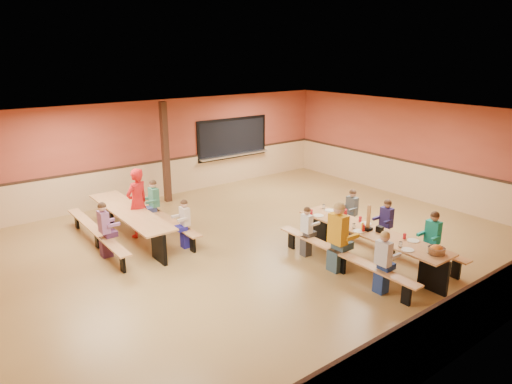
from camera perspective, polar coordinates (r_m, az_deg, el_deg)
ground at (r=10.79m, az=0.74°, el=-6.75°), size 12.00×12.00×0.00m
room_envelope at (r=10.53m, az=0.75°, el=-3.31°), size 12.04×10.04×3.02m
kitchen_pass_through at (r=15.68m, az=-2.93°, el=6.52°), size 2.78×0.28×1.38m
structural_post at (r=13.82m, az=-11.25°, el=4.82°), size 0.18×0.18×3.00m
cafeteria_table_main at (r=10.08m, az=13.95°, el=-5.80°), size 1.91×3.70×0.74m
cafeteria_table_second at (r=11.39m, az=-15.49°, el=-3.24°), size 1.91×3.70×0.74m
seated_child_white_left at (r=8.90m, az=15.56°, el=-8.51°), size 0.37×0.31×1.22m
seated_adult_yellow at (r=9.51m, az=10.17°, el=-5.60°), size 0.50×0.41×1.47m
seated_child_grey_left at (r=10.16m, az=6.33°, el=-4.98°), size 0.33×0.27×1.12m
seated_child_teal_right at (r=10.19m, az=21.14°, el=-5.68°), size 0.38×0.31×1.23m
seated_child_navy_right at (r=10.79m, az=15.92°, el=-4.02°), size 0.36×0.30×1.19m
seated_child_char_right at (r=11.38m, az=11.85°, el=-2.63°), size 0.36×0.29×1.18m
seated_child_purple_sec at (r=10.57m, az=-18.42°, el=-4.55°), size 0.39×0.32×1.25m
seated_child_green_sec at (r=11.99m, az=-12.60°, el=-1.50°), size 0.39×0.32×1.24m
seated_child_tan_sec at (r=10.63m, az=-8.86°, el=-3.99°), size 0.34×0.28×1.15m
standing_woman at (r=11.43m, az=-14.60°, el=-1.31°), size 0.73×0.60×1.72m
punch_pitcher at (r=10.52m, az=10.90°, el=-2.73°), size 0.16×0.16×0.22m
chip_bowl at (r=9.25m, az=21.62°, el=-6.74°), size 0.32×0.32×0.15m
napkin_dispenser at (r=9.94m, az=15.20°, el=-4.51°), size 0.10×0.14×0.13m
condiment_mustard at (r=9.95m, az=13.18°, el=-4.20°), size 0.06×0.06×0.17m
condiment_ketchup at (r=9.85m, az=13.29°, el=-4.42°), size 0.06×0.06×0.17m
table_paddle at (r=9.96m, az=13.82°, el=-3.90°), size 0.16×0.16×0.56m
place_settings at (r=9.98m, az=14.06°, el=-4.37°), size 0.65×3.30×0.11m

